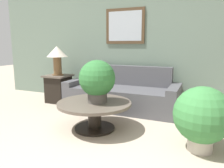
% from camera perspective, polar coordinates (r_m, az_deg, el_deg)
% --- Properties ---
extents(wall_back, '(7.89, 0.09, 2.60)m').
position_cam_1_polar(wall_back, '(4.54, 11.87, 10.81)').
color(wall_back, slate).
rests_on(wall_back, ground_plane).
extents(couch_main, '(2.18, 0.86, 0.82)m').
position_cam_1_polar(couch_main, '(4.31, 2.62, -2.84)').
color(couch_main, '#4C4C51').
rests_on(couch_main, ground_plane).
extents(coffee_table, '(1.09, 1.09, 0.42)m').
position_cam_1_polar(coffee_table, '(3.26, -4.59, -6.62)').
color(coffee_table, black).
rests_on(coffee_table, ground_plane).
extents(side_table, '(0.51, 0.51, 0.60)m').
position_cam_1_polar(side_table, '(4.91, -13.79, -1.08)').
color(side_table, black).
rests_on(side_table, ground_plane).
extents(table_lamp, '(0.44, 0.44, 0.62)m').
position_cam_1_polar(table_lamp, '(4.82, -14.16, 7.40)').
color(table_lamp, brown).
rests_on(table_lamp, side_table).
extents(potted_plant_on_table, '(0.53, 0.53, 0.62)m').
position_cam_1_polar(potted_plant_on_table, '(3.13, -3.91, 1.12)').
color(potted_plant_on_table, '#4C4742').
rests_on(potted_plant_on_table, coffee_table).
extents(potted_plant_floor, '(0.67, 0.67, 0.78)m').
position_cam_1_polar(potted_plant_floor, '(2.77, 22.47, -7.80)').
color(potted_plant_floor, beige).
rests_on(potted_plant_floor, ground_plane).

